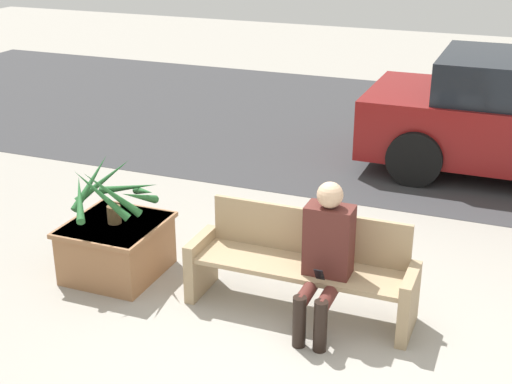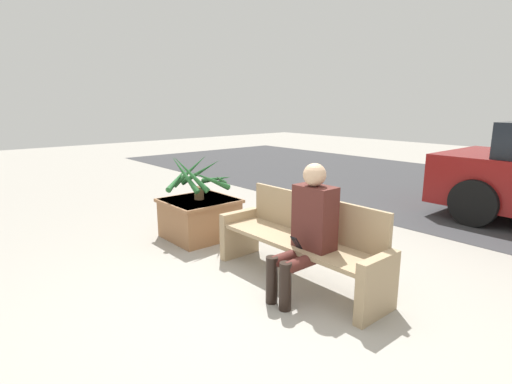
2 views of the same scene
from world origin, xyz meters
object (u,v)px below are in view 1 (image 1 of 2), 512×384
bench (302,265)px  planter_box (117,246)px  person_seated (325,253)px  potted_plant (113,193)px

bench → planter_box: (-1.74, -0.05, -0.13)m
bench → planter_box: 1.74m
bench → planter_box: bench is taller
person_seated → potted_plant: (-1.98, 0.15, 0.14)m
person_seated → bench: bearing=142.8°
bench → planter_box: bearing=-178.3°
bench → person_seated: bearing=-37.2°
planter_box → potted_plant: potted_plant is taller
potted_plant → bench: bearing=1.2°
person_seated → potted_plant: person_seated is taller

